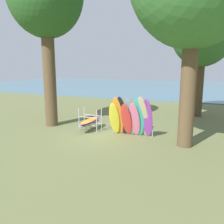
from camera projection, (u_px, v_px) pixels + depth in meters
The scene contains 5 objects.
ground_plane at pixel (103, 135), 12.06m from camera, with size 80.00×80.00×0.00m, color #60663D.
lake_water at pixel (178, 87), 40.35m from camera, with size 80.00×36.00×0.10m, color #477084.
tree_mid_behind at pixel (203, 31), 15.65m from camera, with size 4.30×4.30×8.45m.
leaning_board_pile at pixel (131, 118), 11.61m from camera, with size 2.29×1.12×2.15m.
board_storage_rack at pixel (90, 122), 12.94m from camera, with size 1.15×2.13×1.25m.
Camera 1 is at (4.95, -10.50, 3.51)m, focal length 37.06 mm.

